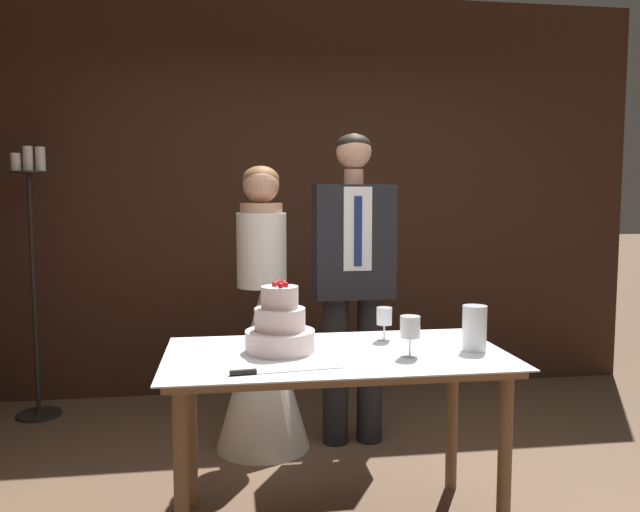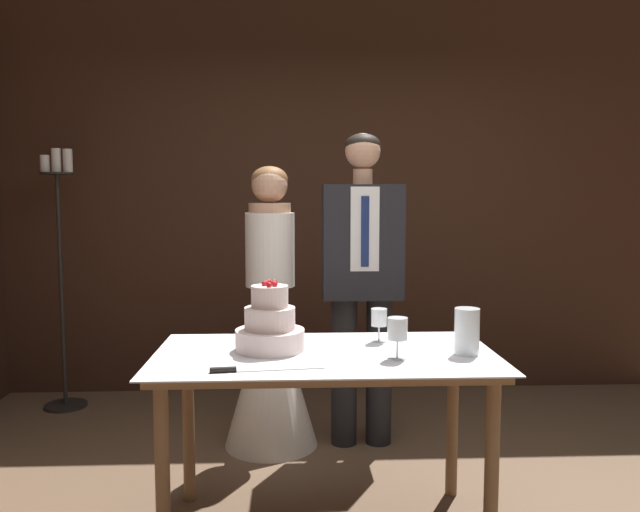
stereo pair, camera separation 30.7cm
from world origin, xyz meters
TOP-DOWN VIEW (x-y plane):
  - wall_back at (0.00, 2.22)m, footprint 4.99×0.12m
  - cake_table at (-0.15, 0.16)m, footprint 1.44×0.77m
  - tiered_cake at (-0.38, 0.21)m, footprint 0.30×0.30m
  - cake_knife at (-0.46, -0.12)m, footprint 0.44×0.07m
  - wine_glass_near at (0.14, 0.04)m, footprint 0.08×0.08m
  - wine_glass_middle at (0.11, 0.34)m, footprint 0.07×0.07m
  - hurricane_candle at (0.44, 0.10)m, footprint 0.10×0.10m
  - bride at (-0.41, 1.11)m, footprint 0.54×0.54m
  - groom at (0.12, 1.11)m, footprint 0.45×0.25m
  - candle_stand at (-1.85, 1.83)m, footprint 0.28×0.28m

SIDE VIEW (x-z plane):
  - bride at x=-0.41m, z-range -0.21..1.40m
  - cake_table at x=-0.15m, z-range 0.30..1.08m
  - cake_knife at x=-0.46m, z-range 0.78..0.80m
  - hurricane_candle at x=0.44m, z-range 0.78..0.98m
  - tiered_cake at x=-0.38m, z-range 0.74..1.04m
  - wine_glass_middle at x=0.11m, z-range 0.81..0.97m
  - wine_glass_near at x=0.14m, z-range 0.82..0.99m
  - candle_stand at x=-1.85m, z-range 0.04..1.80m
  - groom at x=0.12m, z-range 0.11..1.91m
  - wall_back at x=0.00m, z-range 0.00..2.89m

